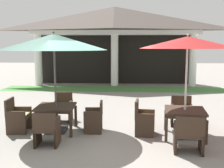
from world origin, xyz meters
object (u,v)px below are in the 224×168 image
(patio_table_near_foreground, at_px, (185,113))
(patio_chair_mid_left_west, at_px, (18,117))
(patio_umbrella_mid_left, at_px, (54,43))
(patio_chair_mid_left_north, at_px, (63,108))
(patio_chair_mid_left_east, at_px, (95,117))
(patio_chair_mid_left_south, at_px, (47,129))
(patio_chair_near_foreground_west, at_px, (144,119))
(patio_table_mid_left, at_px, (56,109))
(patio_chair_near_foreground_south, at_px, (189,135))
(patio_umbrella_near_foreground, at_px, (188,44))
(patio_chair_near_foreground_north, at_px, (181,112))

(patio_table_near_foreground, relative_size, patio_chair_mid_left_west, 1.22)
(patio_umbrella_mid_left, bearing_deg, patio_chair_mid_left_north, 92.64)
(patio_chair_mid_left_north, height_order, patio_chair_mid_left_east, patio_chair_mid_left_north)
(patio_chair_mid_left_south, bearing_deg, patio_chair_near_foreground_west, 18.90)
(patio_table_mid_left, relative_size, patio_umbrella_mid_left, 0.37)
(patio_umbrella_mid_left, bearing_deg, patio_table_mid_left, 143.13)
(patio_table_near_foreground, distance_m, patio_chair_near_foreground_west, 1.09)
(patio_chair_mid_left_west, height_order, patio_chair_mid_left_south, patio_chair_mid_left_west)
(patio_chair_near_foreground_south, height_order, patio_chair_mid_left_east, patio_chair_near_foreground_south)
(patio_chair_near_foreground_south, relative_size, patio_table_mid_left, 0.81)
(patio_chair_mid_left_north, height_order, patio_chair_mid_left_south, patio_chair_mid_left_north)
(patio_table_mid_left, distance_m, patio_chair_mid_left_north, 1.09)
(patio_chair_mid_left_west, bearing_deg, patio_table_near_foreground, 84.57)
(patio_umbrella_near_foreground, xyz_separation_m, patio_table_mid_left, (-3.46, 0.27, -1.78))
(patio_chair_near_foreground_south, relative_size, patio_chair_mid_left_north, 0.98)
(patio_umbrella_mid_left, bearing_deg, patio_chair_mid_left_south, -87.36)
(patio_table_mid_left, bearing_deg, patio_chair_near_foreground_west, -3.18)
(patio_umbrella_near_foreground, xyz_separation_m, patio_chair_mid_left_west, (-4.54, 0.22, -1.99))
(patio_chair_mid_left_south, bearing_deg, patio_chair_near_foreground_north, 24.88)
(patio_chair_mid_left_east, bearing_deg, patio_chair_near_foreground_north, -76.45)
(patio_chair_near_foreground_north, height_order, patio_umbrella_mid_left, patio_umbrella_mid_left)
(patio_table_mid_left, bearing_deg, patio_chair_near_foreground_south, -21.73)
(patio_table_mid_left, relative_size, patio_chair_mid_left_west, 1.14)
(patio_table_near_foreground, height_order, patio_chair_near_foreground_west, patio_chair_near_foreground_west)
(patio_chair_mid_left_west, distance_m, patio_chair_mid_left_east, 2.14)
(patio_chair_near_foreground_south, distance_m, patio_chair_mid_left_east, 2.65)
(patio_chair_near_foreground_west, relative_size, patio_umbrella_mid_left, 0.33)
(patio_chair_mid_left_north, bearing_deg, patio_umbrella_mid_left, 90.00)
(patio_table_near_foreground, xyz_separation_m, patio_umbrella_near_foreground, (-0.00, -0.00, 1.78))
(patio_umbrella_near_foreground, height_order, patio_chair_near_foreground_south, patio_umbrella_near_foreground)
(patio_table_near_foreground, relative_size, patio_umbrella_mid_left, 0.40)
(patio_umbrella_mid_left, height_order, patio_chair_mid_left_south, patio_umbrella_mid_left)
(patio_table_mid_left, bearing_deg, patio_table_near_foreground, -4.47)
(patio_chair_mid_left_south, distance_m, patio_chair_mid_left_east, 1.51)
(patio_table_mid_left, bearing_deg, patio_chair_near_foreground_north, 12.31)
(patio_chair_near_foreground_west, relative_size, patio_chair_mid_left_south, 1.09)
(patio_table_near_foreground, height_order, patio_umbrella_near_foreground, patio_umbrella_near_foreground)
(patio_umbrella_mid_left, bearing_deg, patio_chair_near_foreground_west, -3.18)
(patio_umbrella_mid_left, distance_m, patio_chair_mid_left_north, 2.31)
(patio_chair_mid_left_north, xyz_separation_m, patio_chair_mid_left_east, (1.11, -1.02, -0.01))
(patio_chair_near_foreground_north, xyz_separation_m, patio_chair_mid_left_south, (-3.55, -1.85, -0.00))
(patio_umbrella_near_foreground, relative_size, patio_chair_near_foreground_north, 3.07)
(patio_umbrella_near_foreground, relative_size, patio_chair_near_foreground_west, 2.87)
(patio_chair_near_foreground_west, height_order, patio_chair_mid_left_north, patio_chair_near_foreground_west)
(patio_chair_near_foreground_west, distance_m, patio_umbrella_mid_left, 3.16)
(patio_chair_near_foreground_south, xyz_separation_m, patio_chair_mid_left_north, (-3.38, 2.39, -0.00))
(patio_table_mid_left, xyz_separation_m, patio_umbrella_mid_left, (0.00, -0.00, 1.81))
(patio_table_near_foreground, relative_size, patio_chair_near_foreground_south, 1.32)
(patio_chair_mid_left_west, bearing_deg, patio_chair_near_foreground_north, 97.49)
(patio_chair_near_foreground_north, height_order, patio_chair_mid_left_west, patio_chair_mid_left_west)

